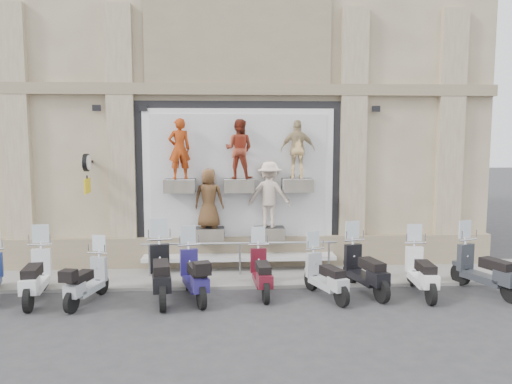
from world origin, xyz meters
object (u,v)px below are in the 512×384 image
scooter_h (365,260)px  scooter_i (422,262)px  scooter_b (35,265)px  scooter_g (326,267)px  clock_sign_bracket (87,168)px  scooter_j (486,259)px  scooter_e (194,265)px  guard_rail (240,260)px  scooter_f (262,263)px  scooter_c (87,272)px  scooter_d (161,262)px

scooter_h → scooter_i: scooter_h is taller
scooter_b → scooter_h: 7.39m
scooter_g → clock_sign_bracket: bearing=138.5°
clock_sign_bracket → scooter_i: size_ratio=0.54×
scooter_j → scooter_b: bearing=159.1°
scooter_e → scooter_g: size_ratio=1.10×
scooter_b → scooter_i: size_ratio=1.04×
guard_rail → scooter_j: bearing=-16.2°
guard_rail → scooter_f: bearing=-71.3°
scooter_e → scooter_j: (6.67, -0.00, 0.03)m
clock_sign_bracket → scooter_j: bearing=-12.4°
guard_rail → scooter_e: (-1.06, -1.63, 0.31)m
clock_sign_bracket → scooter_e: bearing=-36.4°
scooter_g → scooter_h: size_ratio=0.90×
clock_sign_bracket → scooter_h: clock_sign_bracket is taller
scooter_c → scooter_e: (2.31, 0.14, 0.08)m
scooter_e → scooter_c: bearing=167.7°
clock_sign_bracket → scooter_h: (6.76, -1.90, -2.01)m
scooter_j → scooter_i: bearing=159.5°
scooter_d → scooter_f: scooter_d is taller
scooter_b → scooter_g: bearing=-9.3°
scooter_b → scooter_e: size_ratio=1.03×
scooter_e → scooter_i: 5.16m
scooter_f → scooter_j: scooter_j is taller
scooter_h → scooter_j: bearing=-18.6°
guard_rail → scooter_h: scooter_h is taller
scooter_c → scooter_d: size_ratio=0.81×
scooter_b → scooter_h: bearing=-6.9°
guard_rail → scooter_c: scooter_c is taller
scooter_b → scooter_i: scooter_b is taller
scooter_b → scooter_f: 5.00m
scooter_g → scooter_j: bearing=-19.4°
clock_sign_bracket → scooter_g: size_ratio=0.58×
scooter_i → clock_sign_bracket: bearing=169.5°
scooter_i → scooter_j: bearing=4.2°
scooter_d → scooter_j: size_ratio=1.07×
guard_rail → scooter_d: 2.45m
guard_rail → scooter_g: 2.56m
scooter_b → scooter_e: scooter_b is taller
scooter_c → scooter_f: 3.85m
scooter_e → clock_sign_bracket: bearing=127.7°
scooter_c → scooter_e: bearing=18.2°
scooter_d → scooter_j: bearing=-9.4°
scooter_c → scooter_i: size_ratio=0.91×
scooter_d → scooter_g: (3.67, -0.10, -0.15)m
scooter_e → scooter_f: bearing=-6.3°
scooter_g → scooter_h: scooter_h is taller
guard_rail → scooter_i: bearing=-21.6°
scooter_c → scooter_h: bearing=17.8°
clock_sign_bracket → scooter_i: bearing=-14.7°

